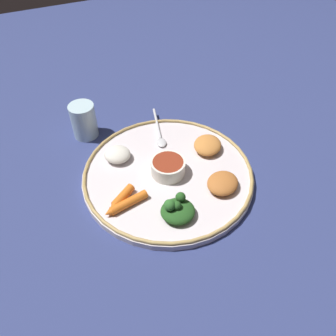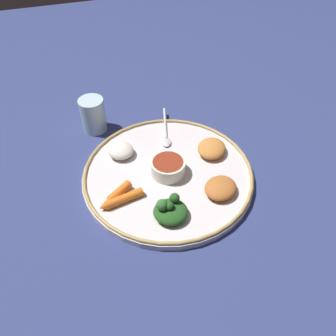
% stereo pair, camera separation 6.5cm
% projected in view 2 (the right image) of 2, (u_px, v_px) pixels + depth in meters
% --- Properties ---
extents(ground_plane, '(2.40, 2.40, 0.00)m').
position_uv_depth(ground_plane, '(168.00, 177.00, 0.80)').
color(ground_plane, navy).
extents(platter, '(0.40, 0.40, 0.02)m').
position_uv_depth(platter, '(168.00, 175.00, 0.80)').
color(platter, silver).
rests_on(platter, ground_plane).
extents(platter_rim, '(0.39, 0.39, 0.01)m').
position_uv_depth(platter_rim, '(168.00, 172.00, 0.79)').
color(platter_rim, tan).
rests_on(platter_rim, platter).
extents(center_bowl, '(0.08, 0.08, 0.04)m').
position_uv_depth(center_bowl, '(168.00, 167.00, 0.78)').
color(center_bowl, silver).
rests_on(center_bowl, platter).
extents(spoon, '(0.06, 0.16, 0.01)m').
position_uv_depth(spoon, '(166.00, 133.00, 0.88)').
color(spoon, silver).
rests_on(spoon, platter).
extents(greens_pile, '(0.09, 0.08, 0.05)m').
position_uv_depth(greens_pile, '(170.00, 210.00, 0.69)').
color(greens_pile, '#23511E').
rests_on(greens_pile, platter).
extents(carrot_near_spoon, '(0.07, 0.06, 0.02)m').
position_uv_depth(carrot_near_spoon, '(118.00, 193.00, 0.73)').
color(carrot_near_spoon, orange).
rests_on(carrot_near_spoon, platter).
extents(carrot_outer, '(0.10, 0.04, 0.02)m').
position_uv_depth(carrot_outer, '(122.00, 199.00, 0.72)').
color(carrot_outer, orange).
rests_on(carrot_outer, platter).
extents(mound_squash, '(0.10, 0.10, 0.03)m').
position_uv_depth(mound_squash, '(212.00, 148.00, 0.83)').
color(mound_squash, '#C67A38').
rests_on(mound_squash, platter).
extents(mound_rice_white, '(0.09, 0.08, 0.03)m').
position_uv_depth(mound_rice_white, '(121.00, 151.00, 0.82)').
color(mound_rice_white, silver).
rests_on(mound_rice_white, platter).
extents(mound_chickpea, '(0.10, 0.09, 0.03)m').
position_uv_depth(mound_chickpea, '(221.00, 188.00, 0.74)').
color(mound_chickpea, '#B2662D').
rests_on(mound_chickpea, platter).
extents(drinking_glass, '(0.07, 0.07, 0.09)m').
position_uv_depth(drinking_glass, '(93.00, 117.00, 0.90)').
color(drinking_glass, silver).
rests_on(drinking_glass, ground_plane).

